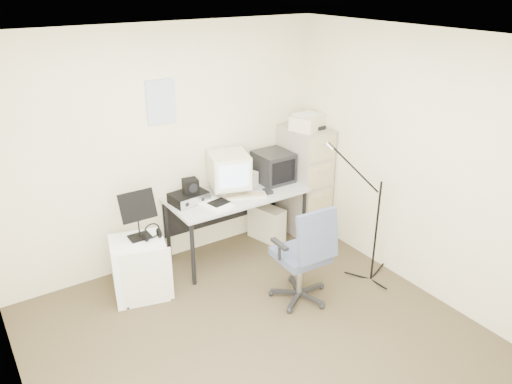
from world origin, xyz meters
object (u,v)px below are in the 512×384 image
filing_cabinet (304,181)px  desk (237,223)px  side_cart (139,268)px  office_chair (301,253)px

filing_cabinet → desk: bearing=-178.2°
filing_cabinet → desk: 0.99m
filing_cabinet → side_cart: (-2.17, -0.21, -0.34)m
office_chair → filing_cabinet: bearing=53.4°
office_chair → side_cart: office_chair is taller
office_chair → side_cart: bearing=147.9°
desk → office_chair: size_ratio=1.49×
desk → office_chair: 1.08m
filing_cabinet → desk: size_ratio=0.87×
side_cart → filing_cabinet: bearing=19.3°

